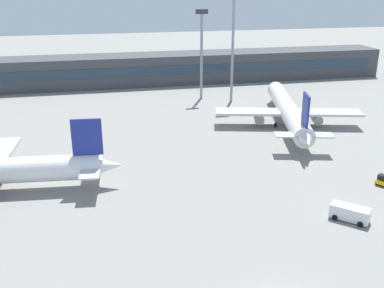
{
  "coord_description": "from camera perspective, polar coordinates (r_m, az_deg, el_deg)",
  "views": [
    {
      "loc": [
        -17.54,
        -35.43,
        31.61
      ],
      "look_at": [
        -1.16,
        40.0,
        3.0
      ],
      "focal_mm": 42.47,
      "sensor_mm": 36.0,
      "label": 1
    }
  ],
  "objects": [
    {
      "name": "airplane_mid",
      "position": [
        104.49,
        11.88,
        4.29
      ],
      "size": [
        32.48,
        45.81,
        11.48
      ],
      "color": "silver",
      "rests_on": "ground_plane"
    },
    {
      "name": "floodlight_tower_west",
      "position": [
        119.67,
        5.18,
        13.53
      ],
      "size": [
        3.2,
        0.8,
        30.98
      ],
      "color": "gray",
      "rests_on": "ground_plane"
    },
    {
      "name": "baggage_tug_yellow",
      "position": [
        79.79,
        22.97,
        -4.1
      ],
      "size": [
        3.83,
        3.24,
        1.75
      ],
      "color": "#F2B20C",
      "rests_on": "ground_plane"
    },
    {
      "name": "floodlight_tower_east",
      "position": [
        123.08,
        1.21,
        12.01
      ],
      "size": [
        3.2,
        0.8,
        23.6
      ],
      "color": "gray",
      "rests_on": "ground_plane"
    },
    {
      "name": "terminal_building",
      "position": [
        143.49,
        -5.07,
        9.37
      ],
      "size": [
        149.28,
        12.13,
        9.0
      ],
      "color": "#3F4247",
      "rests_on": "ground_plane"
    },
    {
      "name": "ground_plane",
      "position": [
        83.65,
        0.78,
        -1.87
      ],
      "size": [
        400.0,
        400.0,
        0.0
      ],
      "primitive_type": "plane",
      "color": "gray"
    },
    {
      "name": "service_van_white",
      "position": [
        66.56,
        19.19,
        -8.17
      ],
      "size": [
        5.12,
        5.07,
        2.08
      ],
      "color": "white",
      "rests_on": "ground_plane"
    }
  ]
}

